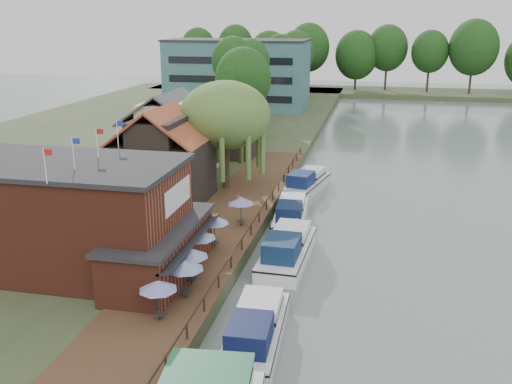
# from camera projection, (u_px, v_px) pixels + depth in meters

# --- Properties ---
(ground) EXTENTS (260.00, 260.00, 0.00)m
(ground) POSITION_uv_depth(u_px,v_px,m) (308.00, 297.00, 36.13)
(ground) COLOR #53605D
(ground) RESTS_ON ground
(land_bank) EXTENTS (50.00, 140.00, 1.00)m
(land_bank) POSITION_uv_depth(u_px,v_px,m) (115.00, 149.00, 74.77)
(land_bank) COLOR #384728
(land_bank) RESTS_ON ground
(quay_deck) EXTENTS (6.00, 50.00, 0.10)m
(quay_deck) POSITION_uv_depth(u_px,v_px,m) (227.00, 220.00, 46.79)
(quay_deck) COLOR #47301E
(quay_deck) RESTS_ON land_bank
(quay_rail) EXTENTS (0.20, 49.00, 1.00)m
(quay_rail) POSITION_uv_depth(u_px,v_px,m) (260.00, 215.00, 46.57)
(quay_rail) COLOR black
(quay_rail) RESTS_ON land_bank
(pub) EXTENTS (20.00, 11.00, 7.30)m
(pub) POSITION_uv_depth(u_px,v_px,m) (92.00, 218.00, 36.67)
(pub) COLOR maroon
(pub) RESTS_ON land_bank
(hotel_block) EXTENTS (25.40, 12.40, 12.30)m
(hotel_block) POSITION_uv_depth(u_px,v_px,m) (238.00, 74.00, 103.89)
(hotel_block) COLOR #38666B
(hotel_block) RESTS_ON land_bank
(cottage_a) EXTENTS (8.60, 7.60, 8.50)m
(cottage_a) POSITION_uv_depth(u_px,v_px,m) (162.00, 155.00, 50.71)
(cottage_a) COLOR black
(cottage_a) RESTS_ON land_bank
(cottage_b) EXTENTS (9.60, 8.60, 8.50)m
(cottage_b) POSITION_uv_depth(u_px,v_px,m) (170.00, 133.00, 60.66)
(cottage_b) COLOR beige
(cottage_b) RESTS_ON land_bank
(cottage_c) EXTENTS (7.60, 7.60, 8.50)m
(cottage_c) POSITION_uv_depth(u_px,v_px,m) (228.00, 120.00, 68.26)
(cottage_c) COLOR black
(cottage_c) RESTS_ON land_bank
(willow) EXTENTS (8.60, 8.60, 10.43)m
(willow) POSITION_uv_depth(u_px,v_px,m) (225.00, 136.00, 54.18)
(willow) COLOR #476B2D
(willow) RESTS_ON land_bank
(umbrella_0) EXTENTS (2.13, 2.13, 2.38)m
(umbrella_0) POSITION_uv_depth(u_px,v_px,m) (159.00, 300.00, 30.91)
(umbrella_0) COLOR navy
(umbrella_0) RESTS_ON quay_deck
(umbrella_1) EXTENTS (2.24, 2.24, 2.38)m
(umbrella_1) POSITION_uv_depth(u_px,v_px,m) (185.00, 279.00, 33.42)
(umbrella_1) COLOR navy
(umbrella_1) RESTS_ON quay_deck
(umbrella_2) EXTENTS (2.23, 2.23, 2.38)m
(umbrella_2) POSITION_uv_depth(u_px,v_px,m) (191.00, 266.00, 35.15)
(umbrella_2) COLOR navy
(umbrella_2) RESTS_ON quay_deck
(umbrella_3) EXTENTS (2.43, 2.43, 2.38)m
(umbrella_3) POSITION_uv_depth(u_px,v_px,m) (198.00, 247.00, 38.11)
(umbrella_3) COLOR navy
(umbrella_3) RESTS_ON quay_deck
(umbrella_4) EXTENTS (2.15, 2.15, 2.38)m
(umbrella_4) POSITION_uv_depth(u_px,v_px,m) (214.00, 232.00, 40.85)
(umbrella_4) COLOR navy
(umbrella_4) RESTS_ON quay_deck
(umbrella_5) EXTENTS (2.04, 2.04, 2.38)m
(umbrella_5) POSITION_uv_depth(u_px,v_px,m) (241.00, 211.00, 45.09)
(umbrella_5) COLOR navy
(umbrella_5) RESTS_ON quay_deck
(cruiser_0) EXTENTS (3.56, 9.80, 2.34)m
(cruiser_0) POSITION_uv_depth(u_px,v_px,m) (256.00, 325.00, 30.63)
(cruiser_0) COLOR silver
(cruiser_0) RESTS_ON ground
(cruiser_1) EXTENTS (3.64, 10.37, 2.51)m
(cruiser_1) POSITION_uv_depth(u_px,v_px,m) (287.00, 245.00, 41.13)
(cruiser_1) COLOR white
(cruiser_1) RESTS_ON ground
(cruiser_2) EXTENTS (3.71, 9.54, 2.24)m
(cruiser_2) POSITION_uv_depth(u_px,v_px,m) (291.00, 210.00, 48.94)
(cruiser_2) COLOR white
(cruiser_2) RESTS_ON ground
(cruiser_3) EXTENTS (4.91, 9.97, 2.30)m
(cruiser_3) POSITION_uv_depth(u_px,v_px,m) (307.00, 180.00, 58.11)
(cruiser_3) COLOR silver
(cruiser_3) RESTS_ON ground
(bank_tree_0) EXTENTS (7.59, 7.59, 12.32)m
(bank_tree_0) POSITION_uv_depth(u_px,v_px,m) (243.00, 93.00, 77.36)
(bank_tree_0) COLOR #143811
(bank_tree_0) RESTS_ON land_bank
(bank_tree_1) EXTENTS (6.15, 6.15, 13.52)m
(bank_tree_1) POSITION_uv_depth(u_px,v_px,m) (233.00, 84.00, 82.57)
(bank_tree_1) COLOR #143811
(bank_tree_1) RESTS_ON land_bank
(bank_tree_2) EXTENTS (6.04, 6.04, 12.92)m
(bank_tree_2) POSITION_uv_depth(u_px,v_px,m) (251.00, 81.00, 89.78)
(bank_tree_2) COLOR #143811
(bank_tree_2) RESTS_ON land_bank
(bank_tree_3) EXTENTS (6.10, 6.10, 13.06)m
(bank_tree_3) POSITION_uv_depth(u_px,v_px,m) (279.00, 69.00, 109.08)
(bank_tree_3) COLOR #143811
(bank_tree_3) RESTS_ON land_bank
(bank_tree_4) EXTENTS (7.63, 7.63, 13.58)m
(bank_tree_4) POSITION_uv_depth(u_px,v_px,m) (296.00, 64.00, 116.39)
(bank_tree_4) COLOR #143811
(bank_tree_4) RESTS_ON land_bank
(bank_tree_5) EXTENTS (6.65, 6.65, 12.69)m
(bank_tree_5) POSITION_uv_depth(u_px,v_px,m) (287.00, 63.00, 124.48)
(bank_tree_5) COLOR #143811
(bank_tree_5) RESTS_ON land_bank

